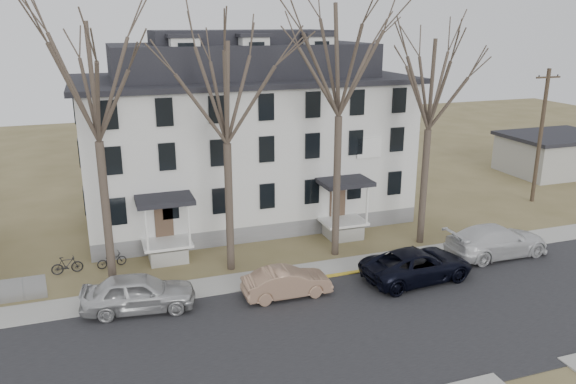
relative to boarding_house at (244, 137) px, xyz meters
name	(u,v)px	position (x,y,z in m)	size (l,w,h in m)	color
ground	(411,349)	(2.00, -17.95, -5.38)	(120.00, 120.00, 0.00)	olive
main_road	(386,324)	(2.00, -15.95, -5.38)	(120.00, 10.00, 0.04)	#27272A
far_sidewalk	(331,269)	(2.00, -9.95, -5.38)	(120.00, 2.00, 0.08)	#A09F97
yellow_curb	(423,263)	(7.00, -10.85, -5.38)	(14.00, 0.25, 0.06)	gold
boarding_house	(244,137)	(0.00, 0.00, 0.00)	(20.80, 12.36, 12.05)	slate
distant_building	(554,153)	(28.00, 2.05, -3.70)	(8.50, 6.50, 3.35)	#A09F97
tree_far_left	(92,74)	(-9.00, -8.15, 4.96)	(8.40, 8.40, 13.72)	#473B31
tree_mid_left	(225,86)	(-3.00, -8.15, 4.22)	(7.80, 7.80, 12.74)	#473B31
tree_center	(340,52)	(3.00, -8.15, 5.71)	(9.00, 9.00, 14.70)	#473B31
tree_mid_right	(432,78)	(8.50, -8.15, 4.22)	(7.80, 7.80, 12.74)	#473B31
utility_pole_far	(541,135)	(20.50, -3.95, -0.47)	(2.00, 0.28, 9.50)	#3D3023
car_silver	(139,293)	(-7.97, -11.18, -4.52)	(2.02, 5.03, 1.71)	#BBBBBB
car_tan	(287,283)	(-1.23, -12.08, -4.68)	(1.47, 4.22, 1.39)	#9D775E
car_navy	(417,265)	(5.56, -12.55, -4.58)	(2.65, 5.76, 1.60)	black
car_white	(497,241)	(11.38, -11.33, -4.51)	(2.43, 5.97, 1.73)	silver
bicycle_left	(112,261)	(-8.95, -5.95, -4.98)	(0.54, 1.54, 0.81)	black
bicycle_right	(67,266)	(-11.16, -6.04, -4.91)	(0.44, 1.57, 0.94)	black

